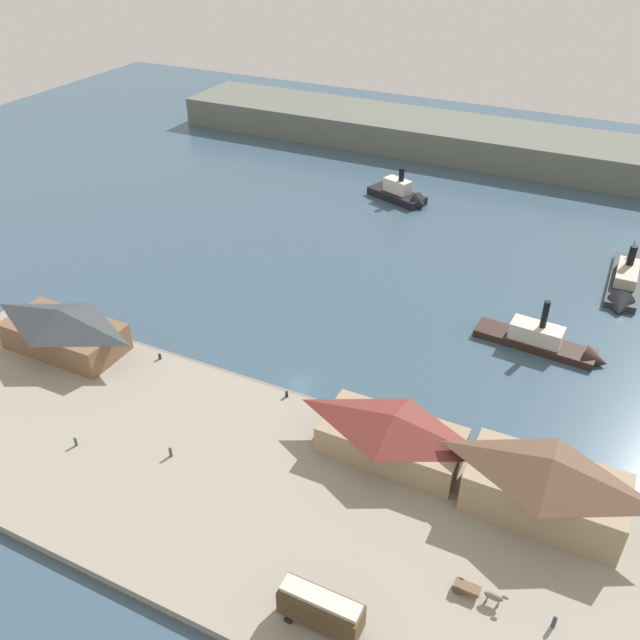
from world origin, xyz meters
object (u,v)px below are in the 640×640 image
(pedestrian_at_waters_edge, at_px, (554,621))
(ferry_near_quay, at_px, (402,195))
(ferry_shed_west_terminal, at_px, (547,485))
(pedestrian_near_cart, at_px, (171,452))
(mooring_post_center_west, at_px, (287,394))
(pedestrian_near_east_shed, at_px, (76,441))
(ferry_shed_customs_shed, at_px, (64,329))
(ferry_shed_east_terminal, at_px, (392,434))
(ferry_approaching_west, at_px, (624,286))
(mooring_post_west, at_px, (160,356))
(ferry_departing_north, at_px, (549,343))
(street_tram, at_px, (321,608))
(horse_cart, at_px, (478,591))

(pedestrian_at_waters_edge, height_order, ferry_near_quay, ferry_near_quay)
(ferry_shed_west_terminal, relative_size, pedestrian_near_cart, 11.06)
(ferry_near_quay, bearing_deg, mooring_post_center_west, -82.47)
(pedestrian_near_east_shed, distance_m, ferry_near_quay, 97.95)
(ferry_shed_customs_shed, distance_m, pedestrian_at_waters_edge, 79.82)
(ferry_shed_east_terminal, relative_size, pedestrian_near_cart, 11.15)
(pedestrian_at_waters_edge, height_order, mooring_post_center_west, pedestrian_at_waters_edge)
(ferry_shed_west_terminal, relative_size, ferry_approaching_west, 0.79)
(pedestrian_near_east_shed, bearing_deg, pedestrian_near_cart, 17.38)
(mooring_post_west, bearing_deg, ferry_approaching_west, 41.43)
(ferry_shed_customs_shed, relative_size, mooring_post_center_west, 21.33)
(ferry_near_quay, relative_size, ferry_departing_north, 0.77)
(street_tram, relative_size, mooring_post_center_west, 9.56)
(ferry_shed_customs_shed, bearing_deg, ferry_shed_west_terminal, -0.21)
(mooring_post_center_west, bearing_deg, pedestrian_near_east_shed, -134.15)
(pedestrian_near_cart, distance_m, ferry_near_quay, 93.52)
(pedestrian_near_east_shed, bearing_deg, pedestrian_at_waters_edge, 1.33)
(ferry_near_quay, bearing_deg, ferry_shed_west_terminal, -59.89)
(ferry_shed_east_terminal, bearing_deg, mooring_post_center_west, 167.27)
(street_tram, xyz_separation_m, pedestrian_near_east_shed, (-40.31, 8.60, -1.95))
(ferry_shed_west_terminal, height_order, ferry_near_quay, ferry_shed_west_terminal)
(horse_cart, height_order, ferry_near_quay, ferry_near_quay)
(ferry_shed_customs_shed, distance_m, ferry_approaching_west, 98.88)
(horse_cart, bearing_deg, ferry_approaching_west, 84.04)
(street_tram, relative_size, pedestrian_near_east_shed, 5.59)
(ferry_shed_east_terminal, bearing_deg, pedestrian_near_cart, -152.88)
(mooring_post_center_west, height_order, mooring_post_west, same)
(pedestrian_near_east_shed, bearing_deg, ferry_shed_east_terminal, 24.07)
(ferry_shed_west_terminal, relative_size, pedestrian_near_east_shed, 11.94)
(ferry_departing_north, bearing_deg, ferry_approaching_west, 69.90)
(pedestrian_near_cart, relative_size, mooring_post_center_west, 1.85)
(ferry_approaching_west, relative_size, ferry_departing_north, 1.09)
(ferry_shed_west_terminal, height_order, pedestrian_at_waters_edge, ferry_shed_west_terminal)
(pedestrian_near_east_shed, bearing_deg, ferry_shed_customs_shed, 136.08)
(street_tram, height_order, pedestrian_at_waters_edge, street_tram)
(ferry_shed_west_terminal, bearing_deg, ferry_shed_east_terminal, 177.04)
(ferry_shed_west_terminal, height_order, ferry_departing_north, ferry_shed_west_terminal)
(mooring_post_center_west, relative_size, mooring_post_west, 1.00)
(street_tram, xyz_separation_m, mooring_post_west, (-42.15, 28.99, -2.20))
(pedestrian_at_waters_edge, bearing_deg, mooring_post_center_west, 154.51)
(ferry_approaching_west, relative_size, ferry_near_quay, 1.41)
(street_tram, height_order, ferry_departing_north, ferry_departing_north)
(pedestrian_near_cart, height_order, pedestrian_near_east_shed, pedestrian_near_cart)
(pedestrian_near_cart, distance_m, pedestrian_at_waters_edge, 49.03)
(pedestrian_near_east_shed, distance_m, pedestrian_at_waters_edge, 61.48)
(ferry_near_quay, bearing_deg, pedestrian_near_east_shed, -96.03)
(horse_cart, distance_m, pedestrian_near_east_shed, 53.74)
(pedestrian_at_waters_edge, xyz_separation_m, mooring_post_west, (-63.31, 18.96, -0.36))
(ferry_near_quay, xyz_separation_m, ferry_departing_north, (42.05, -46.25, -0.18))
(ferry_shed_west_terminal, bearing_deg, ferry_departing_north, 98.36)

